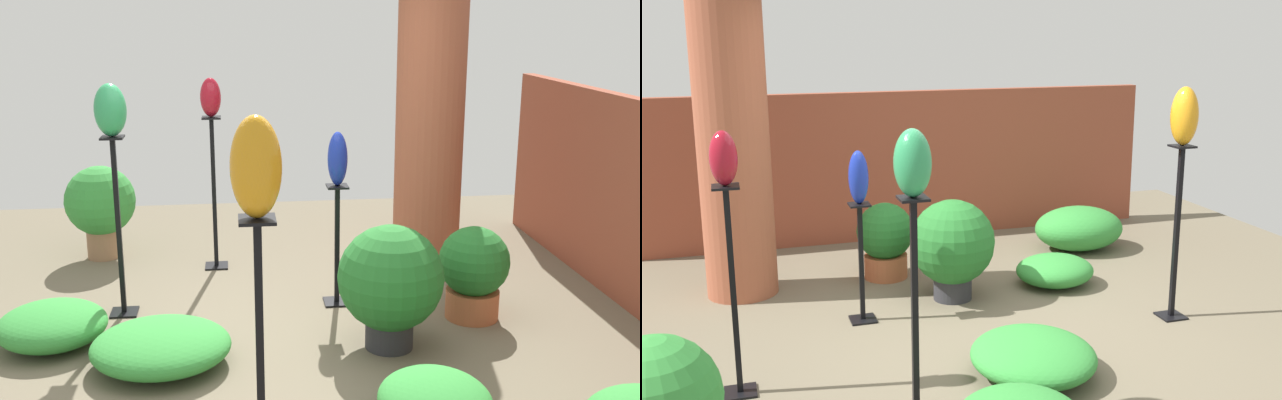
{
  "view_description": "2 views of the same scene",
  "coord_description": "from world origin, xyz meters",
  "views": [
    {
      "loc": [
        4.59,
        -0.25,
        2.26
      ],
      "look_at": [
        -0.0,
        0.3,
        1.06
      ],
      "focal_mm": 42.0,
      "sensor_mm": 36.0,
      "label": 1
    },
    {
      "loc": [
        -1.77,
        -4.97,
        2.28
      ],
      "look_at": [
        -0.05,
        0.39,
        0.95
      ],
      "focal_mm": 42.0,
      "sensor_mm": 36.0,
      "label": 2
    }
  ],
  "objects": [
    {
      "name": "pedestal_ruby",
      "position": [
        -1.79,
        -0.42,
        0.62
      ],
      "size": [
        0.2,
        0.2,
        1.35
      ],
      "color": "black",
      "rests_on": "ground"
    },
    {
      "name": "art_vase_cobalt",
      "position": [
        -0.83,
        0.53,
        1.15
      ],
      "size": [
        0.15,
        0.15,
        0.41
      ],
      "primitive_type": "ellipsoid",
      "color": "#192D9E",
      "rests_on": "pedestal_cobalt"
    },
    {
      "name": "art_vase_jade",
      "position": [
        -0.81,
        -1.1,
        1.54
      ],
      "size": [
        0.21,
        0.23,
        0.38
      ],
      "primitive_type": "ellipsoid",
      "color": "#2D9356",
      "rests_on": "pedestal_jade"
    },
    {
      "name": "foliage_bed_center",
      "position": [
        0.08,
        -0.75,
        0.13
      ],
      "size": [
        0.83,
        0.9,
        0.27
      ],
      "primitive_type": "ellipsoid",
      "color": "#338C38",
      "rests_on": "ground"
    },
    {
      "name": "pedestal_jade",
      "position": [
        -0.81,
        -1.1,
        0.63
      ],
      "size": [
        0.2,
        0.2,
        1.36
      ],
      "color": "black",
      "rests_on": "ground"
    },
    {
      "name": "art_vase_ruby",
      "position": [
        -1.79,
        -0.42,
        1.51
      ],
      "size": [
        0.16,
        0.18,
        0.33
      ],
      "primitive_type": "ellipsoid",
      "color": "maroon",
      "rests_on": "pedestal_ruby"
    },
    {
      "name": "brick_pillar",
      "position": [
        -1.71,
        1.46,
        1.32
      ],
      "size": [
        0.59,
        0.59,
        2.64
      ],
      "primitive_type": "cylinder",
      "color": "#9E5138",
      "rests_on": "ground"
    },
    {
      "name": "pedestal_cobalt",
      "position": [
        -0.83,
        0.53,
        0.43
      ],
      "size": [
        0.2,
        0.2,
        0.95
      ],
      "color": "black",
      "rests_on": "ground"
    },
    {
      "name": "potted_plant_mid_right",
      "position": [
        -0.44,
        1.49,
        0.38
      ],
      "size": [
        0.52,
        0.52,
        0.7
      ],
      "color": "#B25B38",
      "rests_on": "ground"
    },
    {
      "name": "potted_plant_mid_left",
      "position": [
        -2.18,
        -1.46,
        0.51
      ],
      "size": [
        0.64,
        0.64,
        0.86
      ],
      "color": "#936B4C",
      "rests_on": "ground"
    },
    {
      "name": "ground_plane",
      "position": [
        0.0,
        0.0,
        0.0
      ],
      "size": [
        8.0,
        8.0,
        0.0
      ],
      "primitive_type": "plane",
      "color": "#6B604C"
    },
    {
      "name": "pedestal_amber",
      "position": [
        1.52,
        -0.15,
        0.64
      ],
      "size": [
        0.2,
        0.2,
        1.38
      ],
      "color": "black",
      "rests_on": "ground"
    },
    {
      "name": "art_vase_amber",
      "position": [
        1.52,
        -0.15,
        1.61
      ],
      "size": [
        0.2,
        0.22,
        0.44
      ],
      "primitive_type": "ellipsoid",
      "color": "orange",
      "rests_on": "pedestal_amber"
    },
    {
      "name": "foliage_bed_rear",
      "position": [
        -0.33,
        -1.51,
        0.14
      ],
      "size": [
        0.73,
        0.74,
        0.28
      ],
      "primitive_type": "ellipsoid",
      "color": "#338C38",
      "rests_on": "ground"
    },
    {
      "name": "potted_plant_back_center",
      "position": [
        -0.02,
        0.77,
        0.48
      ],
      "size": [
        0.72,
        0.72,
        0.86
      ],
      "color": "#2D2D33",
      "rests_on": "ground"
    }
  ]
}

